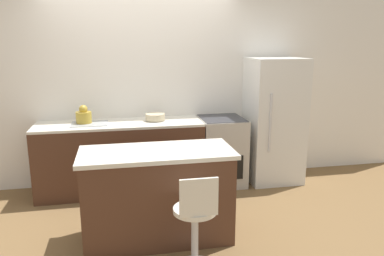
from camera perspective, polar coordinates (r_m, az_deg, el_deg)
ground_plane at (r=4.74m, az=-6.66°, el=-10.56°), size 14.00×14.00×0.00m
wall_back at (r=5.05m, az=-7.72°, el=6.21°), size 8.00×0.06×2.60m
back_counter at (r=4.88m, az=-10.78°, el=-4.36°), size 2.07×0.62×0.91m
kitchen_island at (r=3.68m, az=-5.26°, el=-10.13°), size 1.45×0.64×0.90m
oven_range at (r=5.07m, az=4.50°, el=-3.49°), size 0.58×0.63×0.91m
refrigerator at (r=5.21m, az=12.37°, el=1.11°), size 0.71×0.66×1.68m
stool_chair at (r=3.19m, az=0.54°, el=-14.59°), size 0.36×0.36×0.87m
kettle at (r=4.81m, az=-16.18°, el=1.78°), size 0.19×0.19×0.23m
mixing_bowl at (r=4.82m, az=-5.64°, el=1.70°), size 0.25×0.25×0.08m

